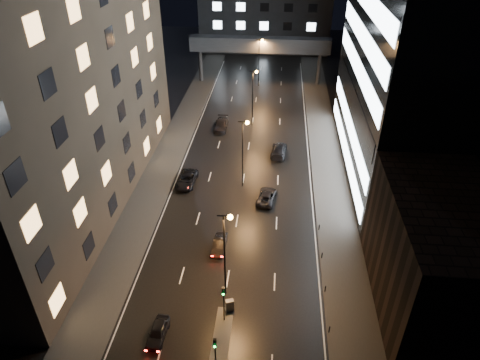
{
  "coord_description": "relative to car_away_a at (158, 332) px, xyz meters",
  "views": [
    {
      "loc": [
        4.3,
        -22.4,
        33.69
      ],
      "look_at": [
        0.08,
        23.34,
        4.0
      ],
      "focal_mm": 32.0,
      "sensor_mm": 36.0,
      "label": 1
    }
  ],
  "objects": [
    {
      "name": "bollard_row",
      "position": [
        15.75,
        4.3,
        -0.19
      ],
      "size": [
        0.12,
        25.12,
        0.9
      ],
      "color": "black",
      "rests_on": "ground"
    },
    {
      "name": "sidewalk_right",
      "position": [
        18.05,
        32.8,
        -0.56
      ],
      "size": [
        5.0,
        110.0,
        0.15
      ],
      "primitive_type": "cube",
      "color": "#383533",
      "rests_on": "ground"
    },
    {
      "name": "car_away_b",
      "position": [
        4.05,
        12.45,
        0.01
      ],
      "size": [
        1.59,
        4.02,
        1.3
      ],
      "primitive_type": "imported",
      "rotation": [
        0.0,
        0.0,
        -0.05
      ],
      "color": "black",
      "rests_on": "ground"
    },
    {
      "name": "building_right_low",
      "position": [
        25.55,
        6.8,
        5.36
      ],
      "size": [
        10.0,
        18.0,
        12.0
      ],
      "primitive_type": "cube",
      "color": "black",
      "rests_on": "ground"
    },
    {
      "name": "streetlight_near",
      "position": [
        5.71,
        5.8,
        5.86
      ],
      "size": [
        1.45,
        0.5,
        10.15
      ],
      "color": "black",
      "rests_on": "ground"
    },
    {
      "name": "building_far",
      "position": [
        5.55,
        95.8,
        11.86
      ],
      "size": [
        34.0,
        14.0,
        25.0
      ],
      "primitive_type": "cube",
      "color": "#333335",
      "rests_on": "ground"
    },
    {
      "name": "streetlight_far",
      "position": [
        5.71,
        65.8,
        5.86
      ],
      "size": [
        1.45,
        0.5,
        10.15
      ],
      "color": "black",
      "rests_on": "ground"
    },
    {
      "name": "streetlight_mid_b",
      "position": [
        5.71,
        45.8,
        5.86
      ],
      "size": [
        1.45,
        0.5,
        10.15
      ],
      "color": "black",
      "rests_on": "ground"
    },
    {
      "name": "car_away_d",
      "position": [
        0.18,
        43.77,
        0.15
      ],
      "size": [
        2.26,
        5.48,
        1.59
      ],
      "primitive_type": "imported",
      "rotation": [
        0.0,
        0.0,
        -0.01
      ],
      "color": "black",
      "rests_on": "ground"
    },
    {
      "name": "car_away_a",
      "position": [
        0.0,
        0.0,
        0.0
      ],
      "size": [
        1.7,
        3.83,
        1.28
      ],
      "primitive_type": "imported",
      "rotation": [
        0.0,
        0.0,
        -0.05
      ],
      "color": "black",
      "rests_on": "ground"
    },
    {
      "name": "car_away_c",
      "position": [
        -2.43,
        25.62,
        0.1
      ],
      "size": [
        2.71,
        5.44,
        1.48
      ],
      "primitive_type": "imported",
      "rotation": [
        0.0,
        0.0,
        -0.05
      ],
      "color": "black",
      "rests_on": "ground"
    },
    {
      "name": "median_island",
      "position": [
        5.85,
        -0.2,
        -0.56
      ],
      "size": [
        1.6,
        8.0,
        0.15
      ],
      "primitive_type": "cube",
      "color": "#383533",
      "rests_on": "ground"
    },
    {
      "name": "ground",
      "position": [
        5.55,
        37.8,
        -0.64
      ],
      "size": [
        160.0,
        160.0,
        0.0
      ],
      "primitive_type": "plane",
      "color": "black",
      "rests_on": "ground"
    },
    {
      "name": "car_toward_b",
      "position": [
        10.53,
        35.37,
        0.19
      ],
      "size": [
        2.8,
        5.88,
        1.65
      ],
      "primitive_type": "imported",
      "rotation": [
        0.0,
        0.0,
        3.05
      ],
      "color": "black",
      "rests_on": "ground"
    },
    {
      "name": "sidewalk_left",
      "position": [
        -6.95,
        32.8,
        -0.56
      ],
      "size": [
        5.0,
        110.0,
        0.15
      ],
      "primitive_type": "cube",
      "color": "#383533",
      "rests_on": "ground"
    },
    {
      "name": "building_left",
      "position": [
        -16.95,
        21.8,
        19.36
      ],
      "size": [
        15.0,
        48.0,
        40.0
      ],
      "primitive_type": "cube",
      "color": "#2D2319",
      "rests_on": "ground"
    },
    {
      "name": "traffic_signal_near",
      "position": [
        5.85,
        2.29,
        2.45
      ],
      "size": [
        0.28,
        0.34,
        4.4
      ],
      "color": "black",
      "rests_on": "median_island"
    },
    {
      "name": "car_toward_a",
      "position": [
        9.09,
        22.6,
        0.03
      ],
      "size": [
        2.86,
        5.06,
        1.33
      ],
      "primitive_type": "imported",
      "rotation": [
        0.0,
        0.0,
        3.0
      ],
      "color": "black",
      "rests_on": "ground"
    },
    {
      "name": "traffic_signal_far",
      "position": [
        5.85,
        -3.21,
        2.45
      ],
      "size": [
        0.28,
        0.34,
        4.4
      ],
      "color": "black",
      "rests_on": "median_island"
    },
    {
      "name": "skybridge",
      "position": [
        5.55,
        67.8,
        7.7
      ],
      "size": [
        30.0,
        3.0,
        10.0
      ],
      "color": "#333335",
      "rests_on": "ground"
    },
    {
      "name": "utility_cabinet",
      "position": [
        6.25,
        3.5,
        0.2
      ],
      "size": [
        0.89,
        0.71,
        1.38
      ],
      "primitive_type": "cube",
      "rotation": [
        0.0,
        0.0,
        0.36
      ],
      "color": "#525254",
      "rests_on": "median_island"
    },
    {
      "name": "building_right_glass",
      "position": [
        30.55,
        33.8,
        21.86
      ],
      "size": [
        20.0,
        36.0,
        45.0
      ],
      "primitive_type": "cube",
      "color": "black",
      "rests_on": "ground"
    },
    {
      "name": "streetlight_mid_a",
      "position": [
        5.71,
        25.8,
        5.86
      ],
      "size": [
        1.45,
        0.5,
        10.15
      ],
      "color": "black",
      "rests_on": "ground"
    }
  ]
}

